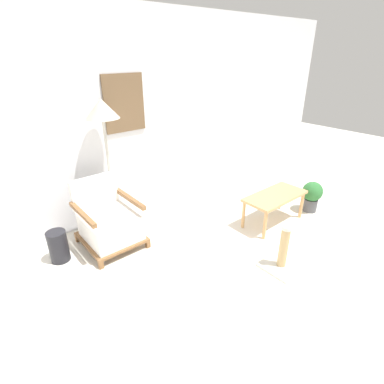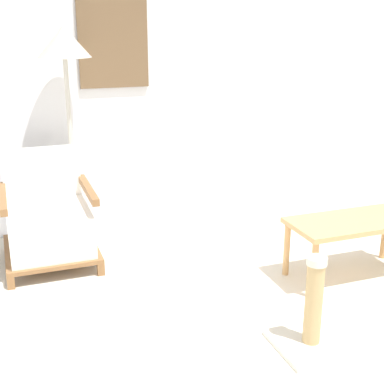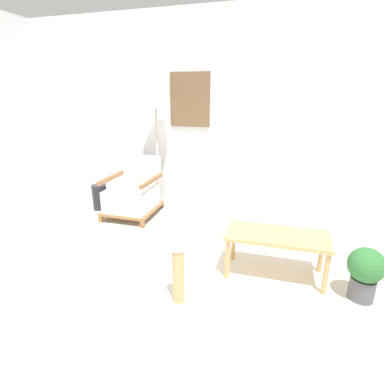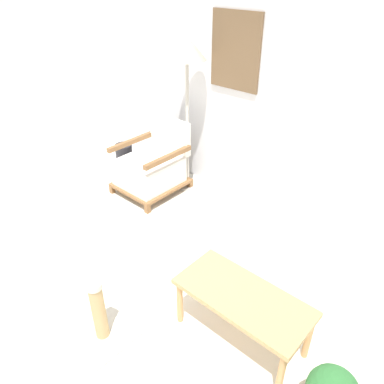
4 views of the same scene
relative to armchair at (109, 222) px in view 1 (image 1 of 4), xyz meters
The scene contains 8 objects.
ground_plane 2.07m from the armchair, 60.05° to the right, with size 14.00×14.00×0.00m, color silver.
wall_back 1.59m from the armchair, 30.97° to the left, with size 8.00×0.09×2.70m.
armchair is the anchor object (origin of this frame).
floor_lamp 1.22m from the armchair, 54.43° to the left, with size 0.39×0.39×1.68m.
coffee_table 2.17m from the armchair, 26.70° to the right, with size 0.91×0.43×0.42m.
vase 0.60m from the armchair, behind, with size 0.21×0.21×0.37m, color black.
potted_plant 2.87m from the armchair, 23.19° to the right, with size 0.29×0.29×0.46m.
scratching_post 2.03m from the armchair, 53.07° to the right, with size 0.39×0.39×0.53m.
Camera 1 is at (-2.25, -1.23, 2.16)m, focal length 28.00 mm.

